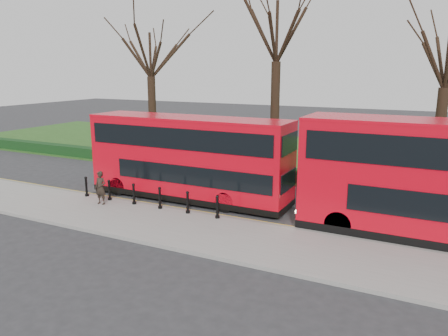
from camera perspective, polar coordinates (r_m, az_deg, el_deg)
The scene contains 13 objects.
ground at distance 22.44m, azimuth -7.36°, elevation -4.49°, with size 120.00×120.00×0.00m, color #28282B.
pavement at distance 20.13m, azimuth -12.15°, elevation -6.50°, with size 60.00×4.00×0.15m, color gray.
kerb at distance 21.63m, azimuth -8.84°, elevation -4.99°, with size 60.00×0.25×0.16m, color slate.
grass_verge at distance 35.48m, azimuth 6.25°, elevation 2.01°, with size 60.00×18.00×0.06m, color #244A18.
hedge at distance 28.02m, azimuth 0.37°, elevation -0.04°, with size 60.00×0.90×0.80m, color black.
yellow_line_outer at distance 21.89m, azimuth -8.38°, elevation -4.95°, with size 60.00×0.10×0.01m, color yellow.
yellow_line_inner at distance 22.04m, azimuth -8.09°, elevation -4.81°, with size 60.00×0.10×0.01m, color yellow.
tree_left at distance 34.25m, azimuth -9.63°, elevation 14.97°, with size 7.06×7.06×11.04m.
tree_mid at distance 29.61m, azimuth 6.95°, elevation 18.09°, with size 8.27×8.27×12.92m.
tree_right at distance 27.71m, azimuth 27.21°, elevation 13.04°, with size 6.53×6.53×10.20m.
bollard_row at distance 21.36m, azimuth -10.08°, elevation -3.65°, with size 7.84×0.15×1.00m.
bus_lead at distance 22.40m, azimuth -4.68°, elevation 1.24°, with size 10.74×2.47×4.27m.
pedestrian at distance 22.13m, azimuth -15.83°, elevation -2.50°, with size 0.60×0.39×1.65m, color black.
Camera 1 is at (12.08, -17.70, 6.63)m, focal length 35.00 mm.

